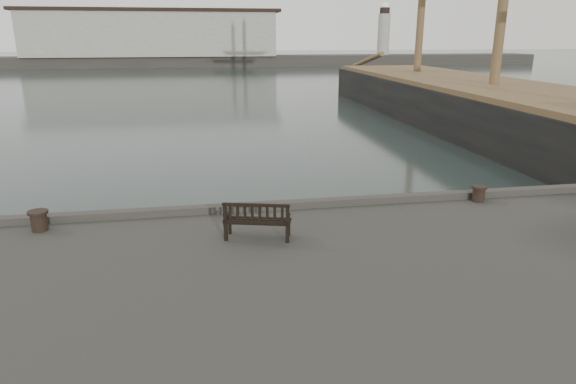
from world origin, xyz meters
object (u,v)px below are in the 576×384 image
object	(u,v)px
bench	(258,227)
bollard_left	(39,221)
bollard_right	(479,194)
tall_ship_main	(490,117)

from	to	relation	value
bench	bollard_left	size ratio (longest dim) A/B	3.24
bollard_left	bollard_right	distance (m)	10.91
bench	bollard_left	distance (m)	4.99
bench	bollard_left	bearing A→B (deg)	179.69
bollard_right	bollard_left	bearing A→B (deg)	-178.96
bollard_right	tall_ship_main	size ratio (longest dim) A/B	0.01
bench	bollard_right	xyz separation A→B (m)	(6.10, 1.55, -0.05)
bench	tall_ship_main	world-z (taller)	tall_ship_main
bollard_right	tall_ship_main	distance (m)	21.13
bollard_left	tall_ship_main	bearing A→B (deg)	39.35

